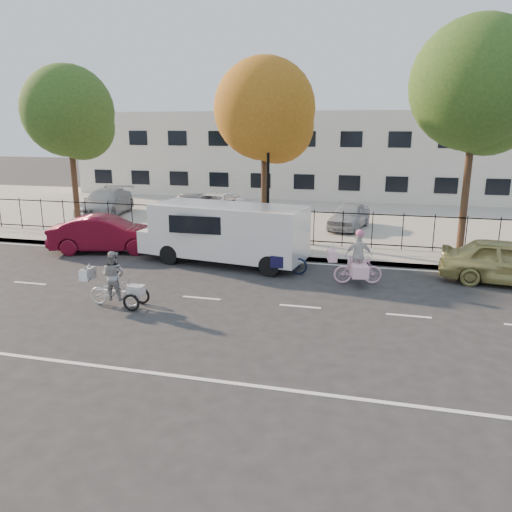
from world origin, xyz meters
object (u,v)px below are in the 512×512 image
(unicorn_bike, at_px, (357,264))
(lot_car_b, at_px, (214,207))
(gold_sedan, at_px, (510,262))
(pedestrian, at_px, (180,219))
(bull_bike, at_px, (282,253))
(lot_car_c, at_px, (191,207))
(lot_car_d, at_px, (349,216))
(lamppost, at_px, (268,174))
(zebra_trike, at_px, (114,285))
(red_sedan, at_px, (107,234))
(white_van, at_px, (226,232))
(lot_car_a, at_px, (105,202))

(unicorn_bike, distance_m, lot_car_b, 11.87)
(gold_sedan, distance_m, pedestrian, 12.96)
(bull_bike, relative_size, lot_car_c, 0.49)
(lot_car_b, bearing_deg, lot_car_d, 5.62)
(lot_car_b, bearing_deg, bull_bike, -48.64)
(bull_bike, relative_size, pedestrian, 1.05)
(gold_sedan, bearing_deg, lamppost, 78.92)
(zebra_trike, height_order, red_sedan, zebra_trike)
(red_sedan, bearing_deg, lot_car_c, -24.10)
(white_van, xyz_separation_m, lot_car_b, (-3.02, 7.47, -0.37))
(zebra_trike, height_order, unicorn_bike, unicorn_bike)
(unicorn_bike, xyz_separation_m, red_sedan, (-10.20, 1.90, 0.06))
(bull_bike, xyz_separation_m, lot_car_c, (-6.57, 8.23, 0.08))
(lamppost, bearing_deg, pedestrian, -177.26)
(white_van, height_order, lot_car_a, white_van)
(bull_bike, height_order, white_van, white_van)
(lamppost, height_order, lot_car_a, lamppost)
(white_van, bearing_deg, lot_car_d, 68.87)
(white_van, bearing_deg, unicorn_bike, -6.69)
(gold_sedan, xyz_separation_m, lot_car_c, (-14.02, 7.63, 0.07))
(gold_sedan, bearing_deg, white_van, 96.87)
(bull_bike, distance_m, lot_car_d, 8.07)
(lot_car_d, bearing_deg, zebra_trike, -104.04)
(pedestrian, bearing_deg, gold_sedan, 142.53)
(lot_car_b, relative_size, lot_car_c, 1.27)
(lot_car_d, bearing_deg, bull_bike, -91.55)
(lot_car_b, distance_m, lot_car_d, 7.11)
(bull_bike, height_order, pedestrian, pedestrian)
(lamppost, distance_m, gold_sedan, 9.57)
(white_van, relative_size, gold_sedan, 1.50)
(lot_car_a, bearing_deg, lot_car_d, -11.39)
(bull_bike, bearing_deg, zebra_trike, 139.04)
(bull_bike, relative_size, gold_sedan, 0.45)
(lot_car_b, height_order, lot_car_d, lot_car_b)
(lot_car_c, bearing_deg, gold_sedan, -30.71)
(white_van, height_order, lot_car_c, white_van)
(pedestrian, xyz_separation_m, lot_car_c, (-1.37, 4.82, -0.28))
(lot_car_b, bearing_deg, unicorn_bike, -39.53)
(bull_bike, height_order, lot_car_b, bull_bike)
(bull_bike, bearing_deg, lot_car_c, 39.99)
(lot_car_d, bearing_deg, lot_car_a, -170.45)
(red_sedan, bearing_deg, lot_car_b, -33.92)
(white_van, relative_size, red_sedan, 1.45)
(lamppost, xyz_separation_m, pedestrian, (-3.88, -0.19, -2.03))
(gold_sedan, relative_size, lot_car_b, 0.85)
(zebra_trike, relative_size, lot_car_b, 0.37)
(bull_bike, bearing_deg, lot_car_a, 56.16)
(lot_car_c, bearing_deg, unicorn_bike, -45.99)
(zebra_trike, relative_size, white_van, 0.29)
(red_sedan, xyz_separation_m, gold_sedan, (15.02, -0.70, 0.00))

